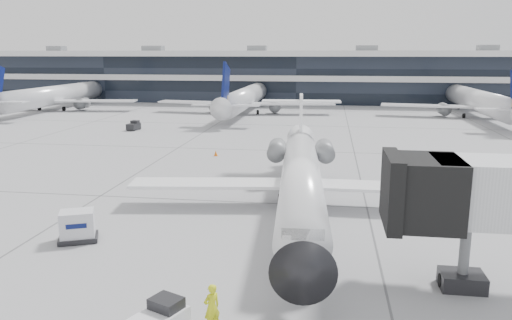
# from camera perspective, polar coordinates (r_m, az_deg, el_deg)

# --- Properties ---
(ground) EXTENTS (220.00, 220.00, 0.00)m
(ground) POSITION_cam_1_polar(r_m,az_deg,el_deg) (36.92, -3.17, -4.76)
(ground) COLOR gray
(ground) RESTS_ON ground
(terminal) EXTENTS (170.00, 22.00, 10.00)m
(terminal) POSITION_cam_1_polar(r_m,az_deg,el_deg) (116.96, 4.98, 9.29)
(terminal) COLOR black
(terminal) RESTS_ON ground
(bg_jet_left) EXTENTS (32.00, 40.00, 9.60)m
(bg_jet_left) POSITION_cam_1_polar(r_m,az_deg,el_deg) (104.24, -21.75, 5.38)
(bg_jet_left) COLOR white
(bg_jet_left) RESTS_ON ground
(bg_jet_center) EXTENTS (32.00, 40.00, 9.60)m
(bg_jet_center) POSITION_cam_1_polar(r_m,az_deg,el_deg) (91.50, -1.17, 5.41)
(bg_jet_center) COLOR white
(bg_jet_center) RESTS_ON ground
(bg_jet_right) EXTENTS (32.00, 40.00, 9.60)m
(bg_jet_right) POSITION_cam_1_polar(r_m,az_deg,el_deg) (93.58, 23.84, 4.53)
(bg_jet_right) COLOR white
(bg_jet_right) RESTS_ON ground
(regional_jet) EXTENTS (24.27, 30.31, 7.00)m
(regional_jet) POSITION_cam_1_polar(r_m,az_deg,el_deg) (34.89, 5.18, -1.73)
(regional_jet) COLOR white
(regional_jet) RESTS_ON ground
(ramp_worker) EXTENTS (0.84, 0.84, 1.96)m
(ramp_worker) POSITION_cam_1_polar(r_m,az_deg,el_deg) (20.39, -5.08, -16.45)
(ramp_worker) COLOR yellow
(ramp_worker) RESTS_ON ground
(cargo_uld) EXTENTS (2.62, 2.33, 1.77)m
(cargo_uld) POSITION_cam_1_polar(r_m,az_deg,el_deg) (30.92, -19.72, -7.14)
(cargo_uld) COLOR black
(cargo_uld) RESTS_ON ground
(traffic_cone) EXTENTS (0.42, 0.42, 0.61)m
(traffic_cone) POSITION_cam_1_polar(r_m,az_deg,el_deg) (53.13, -4.62, 0.78)
(traffic_cone) COLOR orange
(traffic_cone) RESTS_ON ground
(far_tug) EXTENTS (1.52, 2.25, 1.33)m
(far_tug) POSITION_cam_1_polar(r_m,az_deg,el_deg) (72.92, -13.80, 3.81)
(far_tug) COLOR black
(far_tug) RESTS_ON ground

